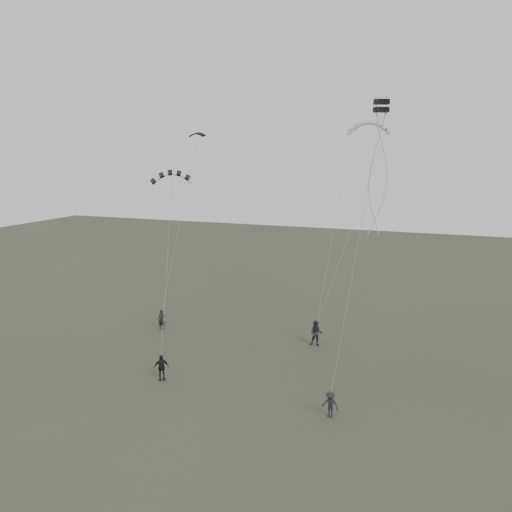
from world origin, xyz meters
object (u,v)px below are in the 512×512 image
(flyer_far, at_px, (330,404))
(kite_striped, at_px, (172,172))
(kite_box, at_px, (381,106))
(flyer_center, at_px, (161,367))
(kite_pale_large, at_px, (369,122))
(flyer_right, at_px, (316,333))
(kite_dark_small, at_px, (197,133))
(flyer_left, at_px, (162,320))

(flyer_far, bearing_deg, kite_striped, 162.04)
(flyer_far, relative_size, kite_box, 2.03)
(flyer_center, bearing_deg, kite_pale_large, 21.88)
(kite_pale_large, xyz_separation_m, kite_striped, (-12.29, -10.31, -3.81))
(flyer_right, xyz_separation_m, flyer_center, (-7.89, -9.23, -0.14))
(flyer_far, height_order, kite_dark_small, kite_dark_small)
(flyer_right, relative_size, kite_dark_small, 1.33)
(flyer_far, xyz_separation_m, kite_box, (1.33, 5.30, 16.23))
(flyer_far, relative_size, kite_striped, 0.49)
(flyer_left, xyz_separation_m, flyer_center, (4.96, -8.27, 0.00))
(kite_dark_small, bearing_deg, flyer_left, -94.74)
(kite_dark_small, bearing_deg, kite_box, -21.65)
(flyer_right, height_order, kite_striped, kite_striped)
(flyer_far, xyz_separation_m, kite_pale_large, (-1.04, 17.04, 16.05))
(flyer_center, xyz_separation_m, kite_box, (12.50, 4.50, 16.14))
(kite_dark_small, xyz_separation_m, kite_pale_large, (14.06, 2.87, 0.76))
(flyer_left, distance_m, kite_dark_small, 16.07)
(kite_striped, bearing_deg, flyer_far, -56.31)
(flyer_left, height_order, kite_dark_small, kite_dark_small)
(kite_dark_small, bearing_deg, flyer_center, -66.91)
(kite_striped, relative_size, kite_box, 4.14)
(flyer_center, bearing_deg, kite_box, -16.36)
(flyer_far, xyz_separation_m, kite_dark_small, (-15.10, 14.17, 15.29))
(flyer_right, distance_m, flyer_center, 12.14)
(flyer_right, bearing_deg, flyer_left, 176.72)
(flyer_left, xyz_separation_m, kite_dark_small, (1.04, 5.11, 15.20))
(kite_box, bearing_deg, flyer_far, -141.40)
(flyer_far, height_order, kite_box, kite_box)
(flyer_right, bearing_deg, flyer_far, -79.46)
(kite_pale_large, xyz_separation_m, kite_box, (2.37, -11.74, 0.18))
(flyer_center, distance_m, kite_dark_small, 20.62)
(flyer_center, xyz_separation_m, flyer_far, (11.17, -0.80, -0.09))
(flyer_left, height_order, flyer_far, flyer_left)
(flyer_left, relative_size, flyer_far, 1.11)
(flyer_right, distance_m, flyer_far, 10.56)
(kite_box, bearing_deg, flyer_right, 96.96)
(flyer_left, xyz_separation_m, kite_striped, (2.80, -2.33, 12.15))
(kite_dark_small, distance_m, kite_box, 18.70)
(flyer_left, height_order, flyer_center, flyer_center)
(flyer_center, distance_m, kite_striped, 13.69)
(kite_pale_large, distance_m, kite_box, 11.98)
(flyer_right, distance_m, kite_pale_large, 17.45)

